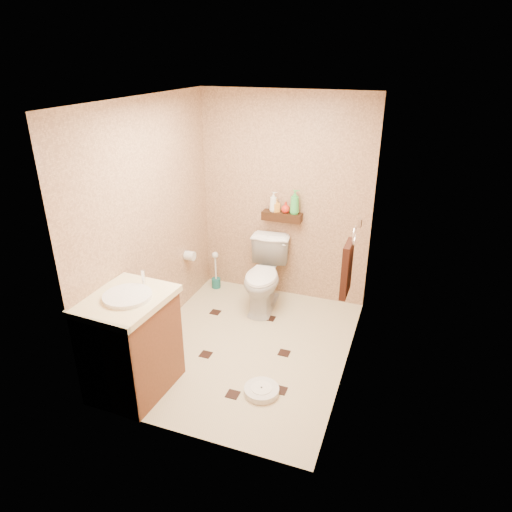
% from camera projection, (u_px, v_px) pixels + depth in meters
% --- Properties ---
extents(ground, '(2.50, 2.50, 0.00)m').
position_uv_depth(ground, '(246.00, 347.00, 4.65)').
color(ground, '#C6B991').
rests_on(ground, ground).
extents(wall_back, '(2.00, 0.04, 2.40)m').
position_uv_depth(wall_back, '(284.00, 199.00, 5.22)').
color(wall_back, tan).
rests_on(wall_back, ground).
extents(wall_front, '(2.00, 0.04, 2.40)m').
position_uv_depth(wall_front, '(178.00, 302.00, 3.08)').
color(wall_front, tan).
rests_on(wall_front, ground).
extents(wall_left, '(0.04, 2.50, 2.40)m').
position_uv_depth(wall_left, '(150.00, 225.00, 4.47)').
color(wall_left, tan).
rests_on(wall_left, ground).
extents(wall_right, '(0.04, 2.50, 2.40)m').
position_uv_depth(wall_right, '(355.00, 253.00, 3.84)').
color(wall_right, tan).
rests_on(wall_right, ground).
extents(ceiling, '(2.00, 2.50, 0.02)m').
position_uv_depth(ceiling, '(243.00, 99.00, 3.66)').
color(ceiling, silver).
rests_on(ceiling, wall_back).
extents(wall_shelf, '(0.46, 0.14, 0.10)m').
position_uv_depth(wall_shelf, '(282.00, 216.00, 5.23)').
color(wall_shelf, '#34180E').
rests_on(wall_shelf, wall_back).
extents(floor_accents, '(1.21, 1.41, 0.01)m').
position_uv_depth(floor_accents, '(247.00, 350.00, 4.59)').
color(floor_accents, black).
rests_on(floor_accents, ground).
extents(toilet, '(0.53, 0.83, 0.80)m').
position_uv_depth(toilet, '(264.00, 276.00, 5.22)').
color(toilet, white).
rests_on(toilet, ground).
extents(vanity, '(0.66, 0.79, 1.06)m').
position_uv_depth(vanity, '(132.00, 343.00, 3.90)').
color(vanity, brown).
rests_on(vanity, ground).
extents(bathroom_scale, '(0.40, 0.40, 0.06)m').
position_uv_depth(bathroom_scale, '(262.00, 390.00, 4.00)').
color(bathroom_scale, silver).
rests_on(bathroom_scale, ground).
extents(toilet_brush, '(0.11, 0.11, 0.49)m').
position_uv_depth(toilet_brush, '(216.00, 275.00, 5.75)').
color(toilet_brush, '#175F5C').
rests_on(toilet_brush, ground).
extents(towel_ring, '(0.12, 0.30, 0.76)m').
position_uv_depth(towel_ring, '(347.00, 267.00, 4.19)').
color(towel_ring, silver).
rests_on(towel_ring, wall_right).
extents(toilet_paper, '(0.12, 0.11, 0.12)m').
position_uv_depth(toilet_paper, '(190.00, 256.00, 5.25)').
color(toilet_paper, silver).
rests_on(toilet_paper, wall_left).
extents(bottle_a, '(0.10, 0.10, 0.23)m').
position_uv_depth(bottle_a, '(273.00, 202.00, 5.19)').
color(bottle_a, silver).
rests_on(bottle_a, wall_shelf).
extents(bottle_b, '(0.10, 0.10, 0.15)m').
position_uv_depth(bottle_b, '(276.00, 205.00, 5.20)').
color(bottle_b, gold).
rests_on(bottle_b, wall_shelf).
extents(bottle_c, '(0.11, 0.11, 0.13)m').
position_uv_depth(bottle_c, '(286.00, 207.00, 5.17)').
color(bottle_c, red).
rests_on(bottle_c, wall_shelf).
extents(bottle_d, '(0.12, 0.12, 0.28)m').
position_uv_depth(bottle_d, '(295.00, 202.00, 5.11)').
color(bottle_d, green).
rests_on(bottle_d, wall_shelf).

